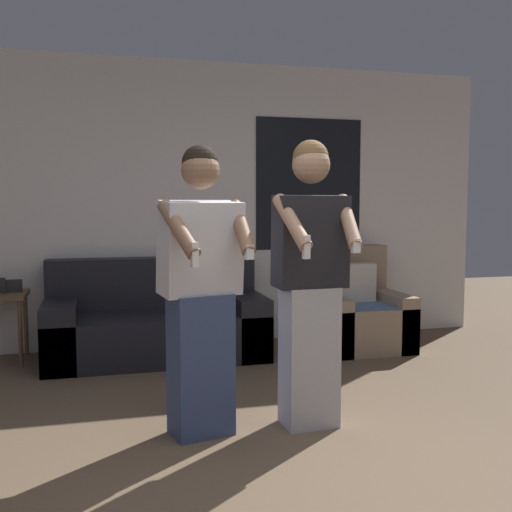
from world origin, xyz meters
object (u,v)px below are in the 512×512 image
object	(u,v)px
couch	(156,324)
person_left	(201,291)
armchair	(356,314)
person_right	(310,282)

from	to	relation	value
couch	person_left	size ratio (longest dim) A/B	1.11
armchair	person_right	world-z (taller)	person_right
couch	person_left	distance (m)	1.95
armchair	person_left	distance (m)	2.60
couch	armchair	bearing A→B (deg)	-2.13
couch	armchair	world-z (taller)	armchair
armchair	person_left	bearing A→B (deg)	-134.90
couch	person_left	bearing A→B (deg)	-87.15
couch	person_right	xyz separation A→B (m)	(0.76, -1.89, 0.60)
armchair	person_left	xyz separation A→B (m)	(-1.79, -1.80, 0.55)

